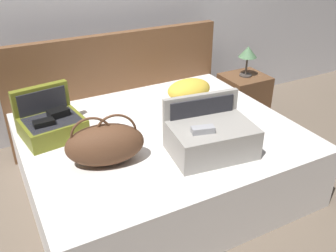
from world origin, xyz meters
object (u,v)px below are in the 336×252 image
hard_case_large (211,136)px  duffel_bag (105,144)px  pillow_near_headboard (189,90)px  table_lamp (248,53)px  bed (161,158)px  nightstand (243,99)px  hard_case_medium (51,123)px

hard_case_large → duffel_bag: 0.71m
pillow_near_headboard → hard_case_large: bearing=-111.1°
pillow_near_headboard → table_lamp: table_lamp is taller
bed → duffel_bag: bearing=-156.4°
duffel_bag → nightstand: duffel_bag is taller
duffel_bag → nightstand: bearing=24.6°
bed → duffel_bag: 0.68m
hard_case_medium → table_lamp: hard_case_medium is taller
table_lamp → nightstand: bearing=90.0°
bed → hard_case_medium: 0.88m
hard_case_medium → pillow_near_headboard: hard_case_medium is taller
hard_case_medium → table_lamp: size_ratio=1.53×
hard_case_medium → bed: bearing=-31.5°
bed → hard_case_large: 0.60m
bed → nightstand: (1.29, 0.60, 0.01)m
hard_case_medium → nightstand: (2.03, 0.28, -0.35)m
nightstand → bed: bearing=-155.1°
bed → table_lamp: table_lamp is taller
hard_case_medium → duffel_bag: (0.23, -0.54, 0.04)m
hard_case_large → pillow_near_headboard: hard_case_large is taller
nightstand → table_lamp: bearing=-90.0°
hard_case_large → duffel_bag: size_ratio=1.09×
hard_case_medium → table_lamp: 2.06m
table_lamp → hard_case_medium: bearing=-172.2°
hard_case_large → duffel_bag: hard_case_large is taller
pillow_near_headboard → nightstand: (0.80, 0.21, -0.34)m
duffel_bag → table_lamp: 1.98m
hard_case_large → pillow_near_headboard: bearing=76.4°
hard_case_large → pillow_near_headboard: (0.32, 0.83, -0.03)m
pillow_near_headboard → nightstand: 0.90m
bed → hard_case_large: size_ratio=3.33×
hard_case_medium → nightstand: hard_case_medium is taller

